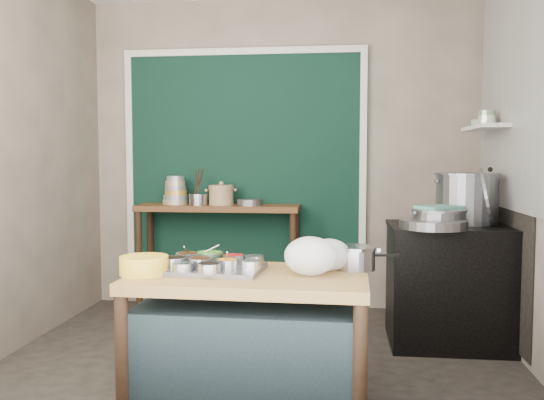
# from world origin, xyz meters

# --- Properties ---
(floor) EXTENTS (3.50, 3.00, 0.02)m
(floor) POSITION_xyz_m (0.00, 0.00, -0.01)
(floor) COLOR #2F2924
(floor) RESTS_ON ground
(back_wall) EXTENTS (3.50, 0.02, 2.80)m
(back_wall) POSITION_xyz_m (0.00, 1.51, 1.40)
(back_wall) COLOR gray
(back_wall) RESTS_ON floor
(left_wall) EXTENTS (0.02, 3.00, 2.80)m
(left_wall) POSITION_xyz_m (-1.76, 0.00, 1.40)
(left_wall) COLOR gray
(left_wall) RESTS_ON floor
(right_wall) EXTENTS (0.02, 3.00, 2.80)m
(right_wall) POSITION_xyz_m (1.76, 0.00, 1.40)
(right_wall) COLOR gray
(right_wall) RESTS_ON floor
(curtain_panel) EXTENTS (2.10, 0.02, 1.90)m
(curtain_panel) POSITION_xyz_m (-0.35, 1.47, 1.35)
(curtain_panel) COLOR black
(curtain_panel) RESTS_ON back_wall
(curtain_frame) EXTENTS (2.22, 0.03, 2.02)m
(curtain_frame) POSITION_xyz_m (-0.35, 1.46, 1.35)
(curtain_frame) COLOR beige
(curtain_frame) RESTS_ON back_wall
(tile_panel) EXTENTS (0.02, 1.70, 1.70)m
(tile_panel) POSITION_xyz_m (1.74, 0.55, 1.85)
(tile_panel) COLOR #B2B2AA
(tile_panel) RESTS_ON right_wall
(soot_patch) EXTENTS (0.01, 1.30, 1.30)m
(soot_patch) POSITION_xyz_m (1.74, 0.65, 0.70)
(soot_patch) COLOR black
(soot_patch) RESTS_ON right_wall
(wall_shelf) EXTENTS (0.22, 0.70, 0.03)m
(wall_shelf) POSITION_xyz_m (1.63, 0.85, 1.60)
(wall_shelf) COLOR beige
(wall_shelf) RESTS_ON right_wall
(prep_table) EXTENTS (1.27, 0.75, 0.75)m
(prep_table) POSITION_xyz_m (0.05, -0.75, 0.38)
(prep_table) COLOR brown
(prep_table) RESTS_ON floor
(back_counter) EXTENTS (1.45, 0.40, 0.95)m
(back_counter) POSITION_xyz_m (-0.55, 1.28, 0.47)
(back_counter) COLOR #522E17
(back_counter) RESTS_ON floor
(stove_block) EXTENTS (0.90, 0.68, 0.85)m
(stove_block) POSITION_xyz_m (1.35, 0.55, 0.42)
(stove_block) COLOR black
(stove_block) RESTS_ON floor
(stove_top) EXTENTS (0.92, 0.69, 0.03)m
(stove_top) POSITION_xyz_m (1.35, 0.55, 0.86)
(stove_top) COLOR black
(stove_top) RESTS_ON stove_block
(condiment_tray) EXTENTS (0.56, 0.42, 0.02)m
(condiment_tray) POSITION_xyz_m (-0.16, -0.71, 0.76)
(condiment_tray) COLOR gray
(condiment_tray) RESTS_ON prep_table
(condiment_bowls) EXTENTS (0.54, 0.42, 0.06)m
(condiment_bowls) POSITION_xyz_m (-0.18, -0.70, 0.80)
(condiment_bowls) COLOR gray
(condiment_bowls) RESTS_ON condiment_tray
(yellow_basin) EXTENTS (0.29, 0.29, 0.10)m
(yellow_basin) POSITION_xyz_m (-0.50, -0.84, 0.80)
(yellow_basin) COLOR gold
(yellow_basin) RESTS_ON prep_table
(saucepan) EXTENTS (0.27, 0.27, 0.13)m
(saucepan) POSITION_xyz_m (0.61, -0.57, 0.81)
(saucepan) COLOR gray
(saucepan) RESTS_ON prep_table
(plastic_bag_a) EXTENTS (0.33, 0.30, 0.21)m
(plastic_bag_a) POSITION_xyz_m (0.37, -0.76, 0.85)
(plastic_bag_a) COLOR white
(plastic_bag_a) RESTS_ON prep_table
(plastic_bag_b) EXTENTS (0.24, 0.21, 0.18)m
(plastic_bag_b) POSITION_xyz_m (0.47, -0.62, 0.84)
(plastic_bag_b) COLOR white
(plastic_bag_b) RESTS_ON prep_table
(bowl_stack) EXTENTS (0.23, 0.23, 0.26)m
(bowl_stack) POSITION_xyz_m (-0.95, 1.30, 1.06)
(bowl_stack) COLOR tan
(bowl_stack) RESTS_ON back_counter
(utensil_cup) EXTENTS (0.21, 0.21, 0.10)m
(utensil_cup) POSITION_xyz_m (-0.72, 1.24, 1.00)
(utensil_cup) COLOR gray
(utensil_cup) RESTS_ON back_counter
(ceramic_crock) EXTENTS (0.29, 0.29, 0.16)m
(ceramic_crock) POSITION_xyz_m (-0.52, 1.28, 1.03)
(ceramic_crock) COLOR #947151
(ceramic_crock) RESTS_ON back_counter
(wide_bowl) EXTENTS (0.29, 0.29, 0.06)m
(wide_bowl) POSITION_xyz_m (-0.26, 1.24, 0.98)
(wide_bowl) COLOR gray
(wide_bowl) RESTS_ON back_counter
(stock_pot) EXTENTS (0.59, 0.59, 0.38)m
(stock_pot) POSITION_xyz_m (1.46, 0.65, 1.07)
(stock_pot) COLOR gray
(stock_pot) RESTS_ON stove_top
(pot_lid) EXTENTS (0.20, 0.44, 0.42)m
(pot_lid) POSITION_xyz_m (1.57, 0.51, 1.09)
(pot_lid) COLOR gray
(pot_lid) RESTS_ON stove_top
(steamer) EXTENTS (0.52, 0.52, 0.13)m
(steamer) POSITION_xyz_m (1.23, 0.42, 0.94)
(steamer) COLOR gray
(steamer) RESTS_ON stove_top
(green_cloth) EXTENTS (0.36, 0.34, 0.02)m
(green_cloth) POSITION_xyz_m (1.23, 0.42, 1.02)
(green_cloth) COLOR #4B8677
(green_cloth) RESTS_ON steamer
(shallow_pan) EXTENTS (0.53, 0.53, 0.06)m
(shallow_pan) POSITION_xyz_m (1.17, 0.31, 0.91)
(shallow_pan) COLOR gray
(shallow_pan) RESTS_ON stove_top
(shelf_bowl_stack) EXTENTS (0.14, 0.14, 0.11)m
(shelf_bowl_stack) POSITION_xyz_m (1.63, 0.82, 1.67)
(shelf_bowl_stack) COLOR silver
(shelf_bowl_stack) RESTS_ON wall_shelf
(shelf_bowl_green) EXTENTS (0.16, 0.16, 0.05)m
(shelf_bowl_green) POSITION_xyz_m (1.63, 1.00, 1.64)
(shelf_bowl_green) COLOR gray
(shelf_bowl_green) RESTS_ON wall_shelf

